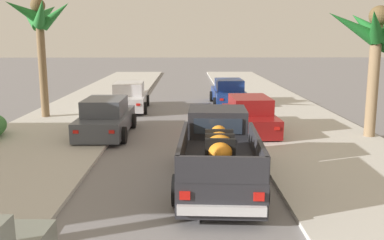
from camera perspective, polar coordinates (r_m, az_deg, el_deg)
The scene contains 11 objects.
sidewalk_left at distance 16.60m, azimuth -20.16°, elevation -2.11°, with size 5.23×60.00×0.12m, color beige.
sidewalk_right at distance 16.43m, azimuth 16.84°, elevation -2.03°, with size 5.23×60.00×0.12m, color beige.
curb_left at distance 16.24m, azimuth -16.11°, elevation -2.18°, with size 0.16×60.00×0.10m, color silver.
curb_right at distance 16.10m, azimuth 12.71°, elevation -2.12°, with size 0.16×60.00×0.10m, color silver.
pickup_truck at distance 10.55m, azimuth 3.90°, elevation -4.94°, with size 2.42×5.30×1.80m.
car_left_near at distance 23.14m, azimuth 5.42°, elevation 3.99°, with size 2.08×4.28×1.54m.
car_right_near at distance 16.05m, azimuth -12.57°, elevation 0.27°, with size 2.04×4.27×1.54m.
car_left_far at distance 21.60m, azimuth -9.21°, elevation 3.33°, with size 2.18×4.33×1.54m.
car_right_far at distance 16.30m, azimuth 8.44°, elevation 0.60°, with size 2.13×4.31×1.54m.
palm_tree_left_fore at distance 16.47m, azimuth 25.79°, elevation 11.25°, with size 4.04×3.33×5.09m.
palm_tree_right_fore at distance 20.15m, azimuth -21.56°, elevation 13.25°, with size 3.45×3.87×5.76m.
Camera 1 is at (0.27, -3.19, 3.86)m, focal length 36.19 mm.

